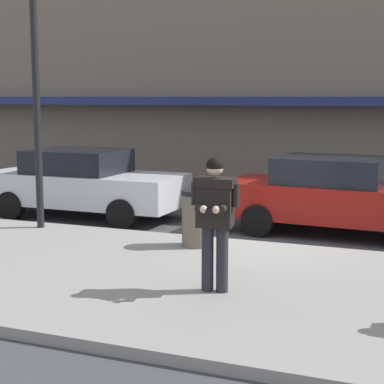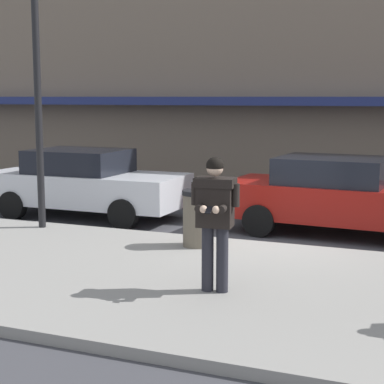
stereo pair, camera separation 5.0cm
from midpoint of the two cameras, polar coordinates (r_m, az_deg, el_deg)
name	(u,v)px [view 1 (the left image)]	position (r m, az deg, el deg)	size (l,w,h in m)	color
ground_plane	(267,247)	(11.85, 6.60, -4.84)	(80.00, 80.00, 0.00)	#3D3D42
sidewalk	(283,293)	(8.92, 7.91, -8.86)	(32.00, 5.30, 0.14)	gray
curb_paint_line	(323,251)	(11.68, 11.42, -5.14)	(28.00, 0.12, 0.01)	silver
parked_sedan_near	(83,183)	(14.68, -9.73, 0.80)	(4.50, 1.94, 1.54)	silver
parked_sedan_mid	(338,195)	(12.97, 12.71, -0.28)	(4.60, 2.14, 1.54)	maroon
man_texting_on_phone	(215,209)	(8.41, 1.88, -1.56)	(0.65, 0.61, 1.81)	#23232B
street_lamp_post	(36,75)	(12.90, -13.85, 10.11)	(0.36, 0.36, 4.88)	black
trash_bin	(197,218)	(11.12, 0.31, -2.33)	(0.55, 0.55, 0.98)	#665B4C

